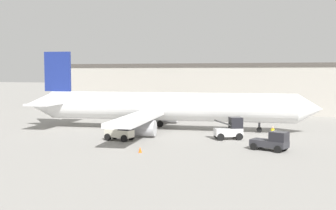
{
  "coord_description": "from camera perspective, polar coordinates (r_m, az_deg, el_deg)",
  "views": [
    {
      "loc": [
        17.92,
        -52.61,
        7.76
      ],
      "look_at": [
        0.0,
        0.0,
        3.32
      ],
      "focal_mm": 45.0,
      "sensor_mm": 36.0,
      "label": 1
    }
  ],
  "objects": [
    {
      "name": "ground_plane",
      "position": [
        56.11,
        0.0,
        -3.38
      ],
      "size": [
        400.0,
        400.0,
        0.0
      ],
      "primitive_type": "plane",
      "color": "gray"
    },
    {
      "name": "terminal_building",
      "position": [
        83.73,
        13.38,
        2.32
      ],
      "size": [
        84.5,
        13.23,
        9.29
      ],
      "color": "#ADA89E",
      "rests_on": "ground_plane"
    },
    {
      "name": "airplane",
      "position": [
        55.97,
        -0.92,
        -0.24
      ],
      "size": [
        40.25,
        32.47,
        10.5
      ],
      "rotation": [
        0.0,
        0.0,
        0.12
      ],
      "color": "silver",
      "rests_on": "ground_plane"
    },
    {
      "name": "ground_crew_worker",
      "position": [
        47.41,
        13.98,
        -3.83
      ],
      "size": [
        0.39,
        0.39,
        1.78
      ],
      "rotation": [
        0.0,
        0.0,
        4.2
      ],
      "color": "#1E2338",
      "rests_on": "ground_plane"
    },
    {
      "name": "baggage_tug",
      "position": [
        42.61,
        13.95,
        -4.82
      ],
      "size": [
        3.9,
        2.81,
        1.93
      ],
      "rotation": [
        0.0,
        0.0,
        -0.33
      ],
      "color": "#2D2D33",
      "rests_on": "ground_plane"
    },
    {
      "name": "belt_loader_truck",
      "position": [
        48.71,
        8.45,
        -3.25
      ],
      "size": [
        3.48,
        2.96,
        2.54
      ],
      "rotation": [
        0.0,
        0.0,
        0.46
      ],
      "color": "silver",
      "rests_on": "ground_plane"
    },
    {
      "name": "pushback_tug",
      "position": [
        47.59,
        -6.32,
        -3.51
      ],
      "size": [
        3.3,
        2.07,
        2.43
      ],
      "rotation": [
        0.0,
        0.0,
        -0.13
      ],
      "color": "beige",
      "rests_on": "ground_plane"
    },
    {
      "name": "safety_cone_near",
      "position": [
        40.56,
        -3.8,
        -6.08
      ],
      "size": [
        0.36,
        0.36,
        0.55
      ],
      "color": "#EF590F",
      "rests_on": "ground_plane"
    }
  ]
}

